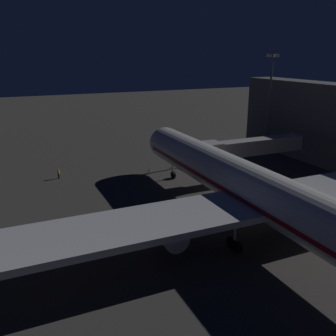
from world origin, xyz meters
name	(u,v)px	position (x,y,z in m)	size (l,w,h in m)	color
ground_plane	(218,210)	(0.00, 0.00, 0.00)	(320.00, 320.00, 0.00)	#383533
airliner_at_gate	(261,194)	(0.00, 8.83, 5.44)	(58.68, 59.82, 20.16)	silver
jet_bridge	(245,148)	(-10.67, -9.40, 5.53)	(19.58, 3.40, 7.07)	#9E9E99
apron_floodlight_mast	(270,98)	(-25.50, -22.17, 11.71)	(2.90, 0.50, 20.47)	#59595E
ground_crew_near_nose_gear	(59,173)	(17.97, -22.71, 0.98)	(0.40, 0.40, 1.77)	black
traffic_cone_nose_port	(171,167)	(-2.20, -20.23, 0.28)	(0.36, 0.36, 0.55)	orange
traffic_cone_nose_starboard	(150,170)	(2.20, -20.23, 0.28)	(0.36, 0.36, 0.55)	orange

